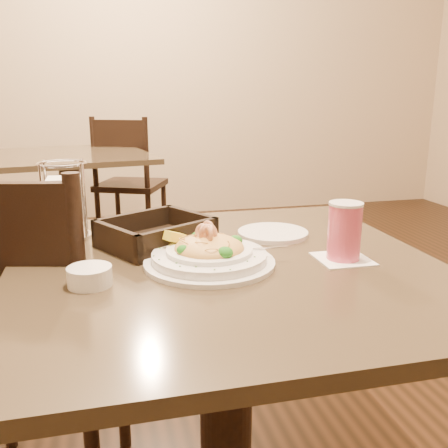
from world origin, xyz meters
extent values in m
cylinder|color=black|center=(0.00, 0.00, 0.37)|extent=(0.12, 0.12, 0.68)
cube|color=#4D3F2B|center=(0.00, 0.00, 0.72)|extent=(0.90, 0.90, 0.03)
cylinder|color=black|center=(-0.44, 2.08, 0.01)|extent=(0.52, 0.52, 0.03)
cylinder|color=black|center=(-0.44, 2.08, 0.37)|extent=(0.12, 0.12, 0.68)
cube|color=#4D3F2B|center=(-0.44, 2.08, 0.72)|extent=(1.04, 1.04, 0.03)
cube|color=black|center=(-0.44, 0.28, 0.45)|extent=(0.50, 0.50, 0.04)
cylinder|color=black|center=(-0.23, 0.42, 0.21)|extent=(0.04, 0.04, 0.43)
cylinder|color=black|center=(-0.58, 0.50, 0.21)|extent=(0.04, 0.04, 0.43)
cylinder|color=black|center=(-0.31, 0.07, 0.70)|extent=(0.04, 0.04, 0.46)
cube|color=black|center=(-0.06, 2.55, 0.45)|extent=(0.55, 0.55, 0.04)
cylinder|color=black|center=(0.18, 2.64, 0.21)|extent=(0.04, 0.04, 0.43)
cylinder|color=black|center=(-0.15, 2.78, 0.21)|extent=(0.04, 0.04, 0.43)
cylinder|color=black|center=(0.04, 2.31, 0.21)|extent=(0.04, 0.04, 0.43)
cylinder|color=black|center=(-0.29, 2.45, 0.21)|extent=(0.04, 0.04, 0.43)
cylinder|color=black|center=(0.04, 2.31, 0.70)|extent=(0.04, 0.04, 0.46)
cylinder|color=black|center=(-0.29, 2.45, 0.70)|extent=(0.04, 0.04, 0.46)
cube|color=black|center=(-0.13, 2.38, 0.80)|extent=(0.34, 0.17, 0.22)
cylinder|color=white|center=(-0.04, -0.01, 0.74)|extent=(0.27, 0.27, 0.01)
cylinder|color=white|center=(-0.04, -0.01, 0.76)|extent=(0.24, 0.24, 0.02)
cylinder|color=white|center=(-0.04, -0.01, 0.77)|extent=(0.18, 0.18, 0.01)
ellipsoid|color=gold|center=(-0.04, -0.01, 0.77)|extent=(0.15, 0.15, 0.05)
cube|color=yellow|center=(-0.10, 0.05, 0.79)|extent=(0.05, 0.04, 0.03)
cube|color=silver|center=(0.08, -0.01, 0.77)|extent=(0.10, 0.03, 0.01)
cube|color=silver|center=(0.02, -0.01, 0.77)|extent=(0.03, 0.02, 0.00)
torus|color=gold|center=(-0.02, 0.01, 0.79)|extent=(0.04, 0.04, 0.03)
torus|color=gold|center=(-0.02, -0.05, 0.78)|extent=(0.03, 0.03, 0.02)
torus|color=gold|center=(-0.08, 0.00, 0.80)|extent=(0.04, 0.04, 0.02)
torus|color=gold|center=(-0.04, -0.01, 0.79)|extent=(0.03, 0.03, 0.01)
torus|color=gold|center=(-0.07, 0.00, 0.79)|extent=(0.03, 0.03, 0.01)
torus|color=gold|center=(-0.05, -0.01, 0.78)|extent=(0.04, 0.05, 0.02)
torus|color=gold|center=(-0.06, 0.02, 0.78)|extent=(0.04, 0.04, 0.02)
torus|color=gold|center=(-0.05, 0.04, 0.79)|extent=(0.02, 0.02, 0.01)
torus|color=gold|center=(-0.06, 0.01, 0.79)|extent=(0.04, 0.04, 0.02)
torus|color=gold|center=(-0.03, 0.01, 0.78)|extent=(0.03, 0.03, 0.02)
torus|color=gold|center=(-0.03, 0.00, 0.80)|extent=(0.02, 0.03, 0.02)
torus|color=gold|center=(-0.09, -0.01, 0.79)|extent=(0.04, 0.04, 0.02)
torus|color=gold|center=(-0.05, -0.03, 0.79)|extent=(0.05, 0.04, 0.02)
torus|color=gold|center=(-0.01, 0.02, 0.79)|extent=(0.04, 0.04, 0.01)
torus|color=gold|center=(-0.02, -0.04, 0.78)|extent=(0.04, 0.06, 0.04)
torus|color=gold|center=(-0.03, -0.04, 0.78)|extent=(0.04, 0.04, 0.02)
torus|color=gold|center=(-0.03, 0.00, 0.79)|extent=(0.04, 0.04, 0.02)
torus|color=gold|center=(-0.04, -0.06, 0.78)|extent=(0.04, 0.03, 0.02)
torus|color=gold|center=(-0.04, 0.00, 0.79)|extent=(0.03, 0.03, 0.02)
torus|color=#E49C70|center=(-0.04, 0.00, 0.81)|extent=(0.04, 0.02, 0.03)
torus|color=#E49C70|center=(-0.03, 0.00, 0.81)|extent=(0.04, 0.04, 0.03)
torus|color=#E49C70|center=(-0.04, -0.01, 0.81)|extent=(0.02, 0.03, 0.04)
torus|color=#E49C70|center=(-0.03, 0.03, 0.81)|extent=(0.03, 0.03, 0.03)
torus|color=#E49C70|center=(-0.04, -0.02, 0.81)|extent=(0.02, 0.04, 0.03)
torus|color=#E49C70|center=(-0.05, 0.00, 0.81)|extent=(0.03, 0.03, 0.03)
torus|color=#E49C70|center=(-0.04, 0.00, 0.81)|extent=(0.04, 0.02, 0.03)
torus|color=#E49C70|center=(-0.05, 0.00, 0.81)|extent=(0.04, 0.04, 0.04)
ellipsoid|color=#195D15|center=(0.02, 0.01, 0.78)|extent=(0.03, 0.03, 0.02)
ellipsoid|color=#195D15|center=(-0.05, 0.06, 0.78)|extent=(0.03, 0.03, 0.02)
ellipsoid|color=#195D15|center=(-0.10, -0.03, 0.78)|extent=(0.03, 0.03, 0.02)
ellipsoid|color=#195D15|center=(-0.02, -0.06, 0.78)|extent=(0.03, 0.03, 0.02)
cube|color=#266619|center=(-0.06, 0.10, 0.76)|extent=(0.00, 0.00, 0.00)
cube|color=#266619|center=(-0.02, -0.12, 0.76)|extent=(0.00, 0.00, 0.00)
cube|color=#266619|center=(-0.08, -0.09, 0.76)|extent=(0.00, 0.00, 0.00)
cube|color=#266619|center=(-0.11, -0.06, 0.76)|extent=(0.00, 0.00, 0.00)
cube|color=#266619|center=(-0.14, -0.03, 0.76)|extent=(0.00, 0.00, 0.00)
cube|color=#266619|center=(-0.11, -0.08, 0.76)|extent=(0.00, 0.00, 0.00)
cube|color=#266619|center=(0.05, 0.05, 0.76)|extent=(0.00, 0.00, 0.00)
cube|color=#266619|center=(-0.13, 0.05, 0.76)|extent=(0.00, 0.00, 0.00)
cube|color=#266619|center=(-0.06, 0.09, 0.76)|extent=(0.00, 0.00, 0.00)
cube|color=#266619|center=(-0.03, 0.09, 0.76)|extent=(0.00, 0.00, 0.00)
cube|color=#266619|center=(-0.15, 0.00, 0.76)|extent=(0.00, 0.00, 0.00)
cube|color=#266619|center=(0.05, -0.06, 0.76)|extent=(0.00, 0.00, 0.00)
cube|color=#266619|center=(-0.05, -0.11, 0.76)|extent=(0.00, 0.00, 0.00)
cube|color=#266619|center=(0.02, -0.08, 0.76)|extent=(0.00, 0.00, 0.00)
cube|color=white|center=(0.25, -0.04, 0.74)|extent=(0.11, 0.11, 0.00)
cylinder|color=#DD4E6D|center=(0.25, -0.04, 0.80)|extent=(0.07, 0.07, 0.12)
cylinder|color=white|center=(0.25, -0.04, 0.86)|extent=(0.07, 0.07, 0.01)
cube|color=black|center=(-0.13, 0.16, 0.74)|extent=(0.29, 0.28, 0.02)
cube|color=black|center=(-0.04, 0.22, 0.78)|extent=(0.11, 0.17, 0.05)
cube|color=black|center=(-0.22, 0.11, 0.78)|extent=(0.11, 0.17, 0.05)
cube|color=black|center=(-0.17, 0.24, 0.78)|extent=(0.21, 0.13, 0.05)
cube|color=black|center=(-0.09, 0.09, 0.78)|extent=(0.21, 0.13, 0.05)
cylinder|color=silver|center=(-0.34, 0.29, 0.74)|extent=(0.12, 0.12, 0.01)
torus|color=silver|center=(-0.34, 0.29, 0.92)|extent=(0.12, 0.12, 0.01)
cube|color=white|center=(-0.34, 0.29, 0.81)|extent=(0.10, 0.10, 0.14)
cylinder|color=silver|center=(-0.38, 0.24, 0.83)|extent=(0.01, 0.01, 0.18)
cylinder|color=silver|center=(-0.29, 0.24, 0.83)|extent=(0.01, 0.01, 0.18)
cylinder|color=silver|center=(-0.38, 0.33, 0.83)|extent=(0.01, 0.01, 0.18)
cylinder|color=silver|center=(-0.29, 0.33, 0.83)|extent=(0.01, 0.01, 0.18)
cylinder|color=white|center=(0.16, 0.18, 0.74)|extent=(0.22, 0.22, 0.01)
cylinder|color=white|center=(-0.28, -0.06, 0.75)|extent=(0.09, 0.09, 0.04)
camera|label=1|loc=(-0.24, -0.97, 1.09)|focal=40.00mm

